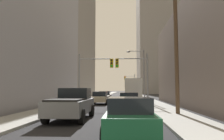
% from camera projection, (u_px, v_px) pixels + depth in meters
% --- Properties ---
extents(sidewalk_left, '(2.75, 160.00, 0.15)m').
position_uv_depth(sidewalk_left, '(99.00, 96.00, 52.67)').
color(sidewalk_left, '#9E9E99').
rests_on(sidewalk_left, ground).
extents(sidewalk_right, '(2.75, 160.00, 0.15)m').
position_uv_depth(sidewalk_right, '(140.00, 96.00, 52.09)').
color(sidewalk_right, '#9E9E99').
rests_on(sidewalk_right, ground).
extents(city_bus, '(2.67, 11.51, 3.40)m').
position_uv_depth(city_bus, '(132.00, 88.00, 37.24)').
color(city_bus, silver).
rests_on(city_bus, ground).
extents(pickup_truck_grey, '(2.20, 5.42, 1.90)m').
position_uv_depth(pickup_truck_grey, '(72.00, 104.00, 13.48)').
color(pickup_truck_grey, slate).
rests_on(pickup_truck_grey, ground).
extents(sedan_green, '(1.95, 4.22, 1.52)m').
position_uv_depth(sedan_green, '(130.00, 117.00, 8.47)').
color(sedan_green, '#195938').
rests_on(sedan_green, ground).
extents(sedan_black, '(1.96, 4.27, 1.52)m').
position_uv_depth(sedan_black, '(128.00, 101.00, 20.32)').
color(sedan_black, black).
rests_on(sedan_black, ground).
extents(sedan_beige, '(1.95, 4.26, 1.52)m').
position_uv_depth(sedan_beige, '(100.00, 98.00, 26.91)').
color(sedan_beige, '#C6B793').
rests_on(sedan_beige, ground).
extents(sedan_white, '(1.95, 4.23, 1.52)m').
position_uv_depth(sedan_white, '(105.00, 96.00, 34.08)').
color(sedan_white, white).
rests_on(sedan_white, ground).
extents(traffic_signal_near_left, '(4.13, 0.44, 6.00)m').
position_uv_depth(traffic_signal_near_left, '(94.00, 70.00, 26.03)').
color(traffic_signal_near_left, gray).
rests_on(traffic_signal_near_left, ground).
extents(traffic_signal_near_right, '(3.82, 0.44, 6.00)m').
position_uv_depth(traffic_signal_near_right, '(133.00, 70.00, 25.74)').
color(traffic_signal_near_right, gray).
rests_on(traffic_signal_near_right, ground).
extents(traffic_signal_far_right, '(2.99, 0.44, 6.00)m').
position_uv_depth(traffic_signal_far_right, '(130.00, 81.00, 61.01)').
color(traffic_signal_far_right, gray).
rests_on(traffic_signal_far_right, ground).
extents(utility_pole_right, '(2.20, 0.28, 10.26)m').
position_uv_depth(utility_pole_right, '(176.00, 39.00, 15.68)').
color(utility_pole_right, brown).
rests_on(utility_pole_right, ground).
extents(street_lamp_right, '(2.57, 0.32, 7.50)m').
position_uv_depth(street_lamp_right, '(141.00, 70.00, 31.58)').
color(street_lamp_right, gray).
rests_on(street_lamp_right, ground).
extents(building_left_mid_office, '(14.12, 27.68, 27.14)m').
position_uv_depth(building_left_mid_office, '(55.00, 36.00, 49.00)').
color(building_left_mid_office, gray).
rests_on(building_left_mid_office, ground).
extents(building_right_far_highrise, '(22.28, 27.02, 71.59)m').
position_uv_depth(building_right_far_highrise, '(163.00, 12.00, 97.36)').
color(building_right_far_highrise, gray).
rests_on(building_right_far_highrise, ground).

